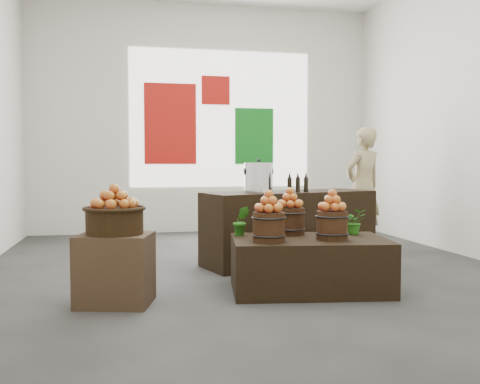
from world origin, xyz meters
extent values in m
plane|color=#3B3B39|center=(0.00, 0.00, 0.00)|extent=(7.00, 7.00, 0.00)
cube|color=silver|center=(0.00, 3.50, 2.00)|extent=(6.00, 0.04, 4.00)
cube|color=white|center=(0.30, 3.48, 2.00)|extent=(3.20, 0.02, 2.40)
cube|color=#B4140D|center=(-0.60, 3.47, 1.90)|extent=(0.90, 0.04, 1.40)
cube|color=#106B19|center=(0.90, 3.47, 1.70)|extent=(0.70, 0.04, 1.00)
cube|color=#B4140D|center=(0.20, 3.47, 2.50)|extent=(0.50, 0.04, 0.50)
cube|color=#4C3623|center=(-1.44, -1.22, 0.31)|extent=(0.72, 0.63, 0.61)
cylinder|color=black|center=(-1.44, -1.22, 0.72)|extent=(0.49, 0.49, 0.22)
cube|color=black|center=(0.36, -1.10, 0.25)|extent=(1.57, 1.09, 0.51)
cylinder|color=#38200F|center=(-0.08, -1.25, 0.64)|extent=(0.29, 0.29, 0.27)
cylinder|color=#38200F|center=(0.53, -1.24, 0.64)|extent=(0.29, 0.29, 0.27)
cylinder|color=#38200F|center=(0.25, -0.82, 0.64)|extent=(0.29, 0.29, 0.27)
imported|color=#236816|center=(0.89, -0.92, 0.63)|extent=(0.23, 0.20, 0.26)
imported|color=#236816|center=(-0.24, -0.80, 0.65)|extent=(0.17, 0.15, 0.29)
cube|color=black|center=(0.60, 0.30, 0.44)|extent=(2.24, 1.25, 0.88)
cylinder|color=silver|center=(0.18, 0.18, 1.04)|extent=(0.33, 0.33, 0.33)
imported|color=#9C8B5F|center=(2.06, 1.39, 0.87)|extent=(0.74, 0.61, 1.75)
camera|label=1|loc=(-1.32, -5.92, 1.23)|focal=40.00mm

